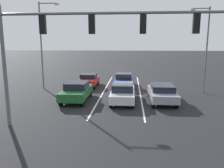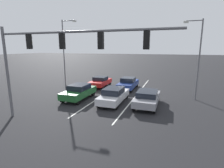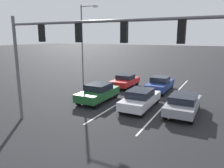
# 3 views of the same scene
# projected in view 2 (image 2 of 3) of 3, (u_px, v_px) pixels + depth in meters

# --- Properties ---
(ground_plane) EXTENTS (240.00, 240.00, 0.00)m
(ground_plane) POSITION_uv_depth(u_px,v_px,m) (129.00, 87.00, 23.11)
(ground_plane) COLOR black
(lane_stripe_left_divider) EXTENTS (0.12, 17.59, 0.01)m
(lane_stripe_left_divider) POSITION_uv_depth(u_px,v_px,m) (138.00, 94.00, 19.96)
(lane_stripe_left_divider) COLOR silver
(lane_stripe_left_divider) RESTS_ON ground_plane
(lane_stripe_center_divider) EXTENTS (0.12, 17.59, 0.01)m
(lane_stripe_center_divider) POSITION_uv_depth(u_px,v_px,m) (109.00, 91.00, 21.10)
(lane_stripe_center_divider) COLOR silver
(lane_stripe_center_divider) RESTS_ON ground_plane
(car_darkgreen_rightlane_front) EXTENTS (1.92, 4.42, 1.51)m
(car_darkgreen_rightlane_front) POSITION_uv_depth(u_px,v_px,m) (79.00, 91.00, 17.80)
(car_darkgreen_rightlane_front) COLOR #1E5928
(car_darkgreen_rightlane_front) RESTS_ON ground_plane
(car_silver_midlane_front) EXTENTS (1.84, 4.69, 1.46)m
(car_silver_midlane_front) POSITION_uv_depth(u_px,v_px,m) (114.00, 95.00, 16.58)
(car_silver_midlane_front) COLOR silver
(car_silver_midlane_front) RESTS_ON ground_plane
(car_gray_leftlane_front) EXTENTS (1.93, 4.57, 1.40)m
(car_gray_leftlane_front) POSITION_uv_depth(u_px,v_px,m) (147.00, 98.00, 15.72)
(car_gray_leftlane_front) COLOR gray
(car_gray_leftlane_front) RESTS_ON ground_plane
(car_navy_midlane_second) EXTENTS (1.84, 4.61, 1.47)m
(car_navy_midlane_second) POSITION_uv_depth(u_px,v_px,m) (128.00, 83.00, 22.16)
(car_navy_midlane_second) COLOR navy
(car_navy_midlane_second) RESTS_ON ground_plane
(car_red_rightlane_second) EXTENTS (1.86, 4.06, 1.37)m
(car_red_rightlane_second) POSITION_uv_depth(u_px,v_px,m) (100.00, 82.00, 23.31)
(car_red_rightlane_second) COLOR red
(car_red_rightlane_second) RESTS_ON ground_plane
(traffic_signal_gantry) EXTENTS (12.03, 0.37, 6.60)m
(traffic_signal_gantry) POSITION_uv_depth(u_px,v_px,m) (54.00, 50.00, 11.07)
(traffic_signal_gantry) COLOR slate
(traffic_signal_gantry) RESTS_ON ground_plane
(street_lamp_right_shoulder) EXTENTS (2.07, 0.24, 8.57)m
(street_lamp_right_shoulder) POSITION_uv_depth(u_px,v_px,m) (65.00, 49.00, 22.48)
(street_lamp_right_shoulder) COLOR slate
(street_lamp_right_shoulder) RESTS_ON ground_plane
(street_lamp_left_shoulder) EXTENTS (1.74, 0.24, 7.80)m
(street_lamp_left_shoulder) POSITION_uv_depth(u_px,v_px,m) (197.00, 55.00, 16.82)
(street_lamp_left_shoulder) COLOR slate
(street_lamp_left_shoulder) RESTS_ON ground_plane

